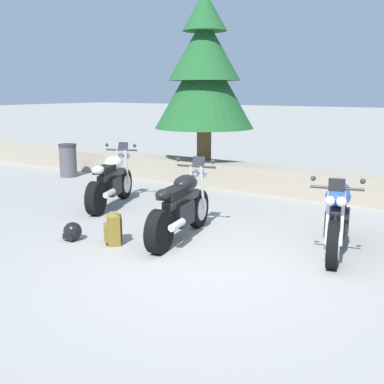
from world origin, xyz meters
TOP-DOWN VIEW (x-y plane):
  - ground_plane at (0.00, 0.00)m, footprint 120.00×120.00m
  - stone_wall at (0.00, 4.80)m, footprint 36.00×0.80m
  - motorcycle_white_near_left at (-3.41, 1.81)m, footprint 0.99×1.98m
  - motorcycle_black_centre at (-1.05, 0.81)m, footprint 0.78×2.05m
  - motorcycle_blue_far_right at (1.12, 1.50)m, footprint 0.84×2.04m
  - rider_backpack at (-1.73, 0.02)m, footprint 0.35×0.35m
  - rider_helmet at (-2.37, -0.19)m, footprint 0.28×0.28m
  - pine_tree_far_left at (-3.28, 5.03)m, footprint 2.40×2.40m
  - trash_bin at (-6.58, 3.61)m, footprint 0.46×0.46m

SIDE VIEW (x-z plane):
  - ground_plane at x=0.00m, z-range 0.00..0.00m
  - rider_helmet at x=-2.37m, z-range 0.00..0.28m
  - rider_backpack at x=-1.73m, z-range 0.01..0.48m
  - stone_wall at x=0.00m, z-range 0.00..0.55m
  - trash_bin at x=-6.58m, z-range 0.00..0.86m
  - motorcycle_white_near_left at x=-3.41m, z-range -0.10..1.07m
  - motorcycle_black_centre at x=-1.05m, z-range -0.10..1.07m
  - motorcycle_blue_far_right at x=1.12m, z-range -0.10..1.07m
  - pine_tree_far_left at x=-3.28m, z-range 0.68..4.63m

